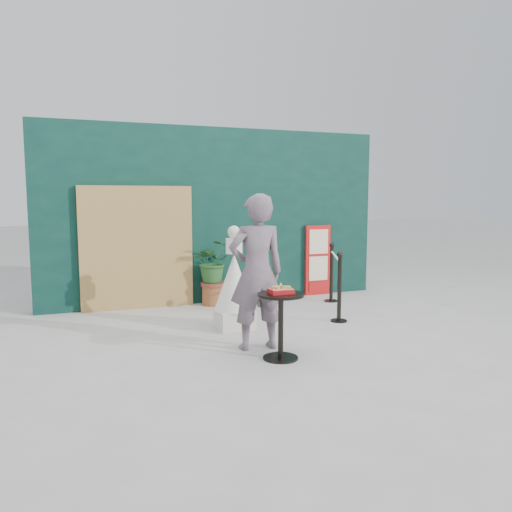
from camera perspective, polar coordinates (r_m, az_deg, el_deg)
The scene contains 10 objects.
ground at distance 6.08m, azimuth 4.10°, elevation -10.65°, with size 60.00×60.00×0.00m, color #ADAAA5.
back_wall at distance 8.77m, azimuth -4.55°, elevation 4.64°, with size 6.00×0.30×3.00m, color black.
bamboo_fence at distance 8.31m, azimuth -13.42°, elevation 0.91°, with size 1.80×0.08×2.00m, color tan.
woman at distance 5.92m, azimuth 0.07°, elevation -1.87°, with size 0.68×0.44×1.86m, color slate.
menu_board at distance 9.37m, azimuth 7.06°, elevation -0.48°, with size 0.50×0.07×1.30m.
statue at distance 6.91m, azimuth -2.50°, elevation -3.54°, with size 0.56×0.56×1.43m.
cafe_table at distance 5.62m, azimuth 2.85°, elevation -6.81°, with size 0.52×0.52×0.75m.
food_basket at distance 5.57m, azimuth 2.88°, elevation -3.91°, with size 0.26×0.19×0.11m.
planter at distance 8.44m, azimuth -4.88°, elevation -1.28°, with size 0.65×0.57×1.11m.
stanchion_barrier at distance 8.09m, azimuth 9.03°, elevation -2.75°, with size 0.84×1.54×1.03m.
Camera 1 is at (-2.46, -5.26, 1.81)m, focal length 35.00 mm.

